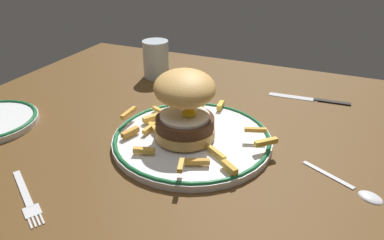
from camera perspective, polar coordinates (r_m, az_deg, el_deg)
ground_plane at (r=66.63cm, az=0.95°, el=-4.96°), size 111.71×94.82×4.00cm
dinner_plate at (r=64.99cm, az=0.00°, el=-2.93°), size 28.84×28.84×1.60cm
burger at (r=62.10cm, az=-1.22°, el=2.34°), size 15.32×15.55×12.06cm
fries_pile at (r=65.14cm, az=-1.34°, el=-1.24°), size 28.69×27.79×2.72cm
water_glass at (r=94.57cm, az=-5.75°, el=9.26°), size 6.68×6.68×9.58cm
fork at (r=57.87cm, az=-24.90°, el=-11.14°), size 12.88×8.92×0.36cm
knife at (r=86.23cm, az=19.14°, el=3.15°), size 18.06×2.53×0.70cm
spoon at (r=59.09cm, az=25.38°, el=-10.16°), size 12.52×7.79×0.90cm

